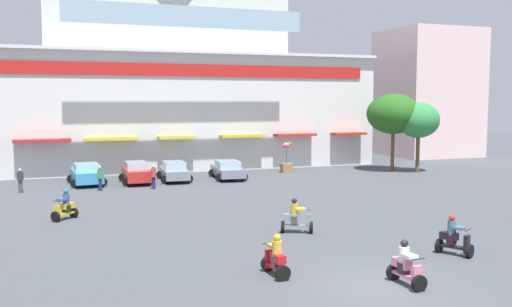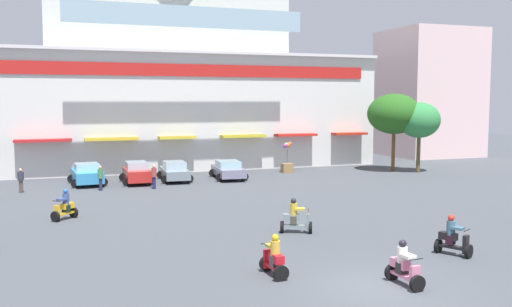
# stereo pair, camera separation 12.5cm
# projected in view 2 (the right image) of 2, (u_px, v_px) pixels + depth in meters

# --- Properties ---
(ground_plane) EXTENTS (128.00, 128.00, 0.00)m
(ground_plane) POSITION_uv_depth(u_px,v_px,m) (246.00, 211.00, 30.02)
(ground_plane) COLOR #42464C
(colonial_building) EXTENTS (36.00, 14.31, 20.23)m
(colonial_building) POSITION_uv_depth(u_px,v_px,m) (166.00, 71.00, 50.05)
(colonial_building) COLOR silver
(colonial_building) RESTS_ON ground
(flank_building_right) EXTENTS (8.73, 8.29, 13.17)m
(flank_building_right) POSITION_uv_depth(u_px,v_px,m) (429.00, 93.00, 59.94)
(flank_building_right) COLOR beige
(flank_building_right) RESTS_ON ground
(plaza_tree_1) EXTENTS (4.32, 4.50, 6.40)m
(plaza_tree_1) POSITION_uv_depth(u_px,v_px,m) (394.00, 114.00, 46.45)
(plaza_tree_1) COLOR brown
(plaza_tree_1) RESTS_ON ground
(plaza_tree_3) EXTENTS (3.50, 3.06, 5.69)m
(plaza_tree_3) POSITION_uv_depth(u_px,v_px,m) (419.00, 120.00, 45.78)
(plaza_tree_3) COLOR brown
(plaza_tree_3) RESTS_ON ground
(parked_car_0) EXTENTS (2.60, 4.16, 1.49)m
(parked_car_0) POSITION_uv_depth(u_px,v_px,m) (87.00, 174.00, 39.38)
(parked_car_0) COLOR #358CC5
(parked_car_0) RESTS_ON ground
(parked_car_1) EXTENTS (2.23, 3.95, 1.53)m
(parked_car_1) POSITION_uv_depth(u_px,v_px,m) (136.00, 172.00, 40.05)
(parked_car_1) COLOR red
(parked_car_1) RESTS_ON ground
(parked_car_2) EXTENTS (2.45, 4.36, 1.41)m
(parked_car_2) POSITION_uv_depth(u_px,v_px,m) (175.00, 171.00, 41.27)
(parked_car_2) COLOR gray
(parked_car_2) RESTS_ON ground
(parked_car_3) EXTENTS (2.66, 4.51, 1.35)m
(parked_car_3) POSITION_uv_depth(u_px,v_px,m) (228.00, 169.00, 42.34)
(parked_car_3) COLOR slate
(parked_car_3) RESTS_ON ground
(scooter_rider_1) EXTENTS (1.49, 1.06, 1.57)m
(scooter_rider_1) POSITION_uv_depth(u_px,v_px,m) (296.00, 219.00, 25.08)
(scooter_rider_1) COLOR black
(scooter_rider_1) RESTS_ON ground
(scooter_rider_2) EXTENTS (1.32, 1.25, 1.53)m
(scooter_rider_2) POSITION_uv_depth(u_px,v_px,m) (65.00, 207.00, 27.89)
(scooter_rider_2) COLOR black
(scooter_rider_2) RESTS_ON ground
(scooter_rider_3) EXTENTS (0.59, 1.35, 1.46)m
(scooter_rider_3) POSITION_uv_depth(u_px,v_px,m) (274.00, 259.00, 18.94)
(scooter_rider_3) COLOR black
(scooter_rider_3) RESTS_ON ground
(scooter_rider_4) EXTENTS (1.09, 1.42, 1.55)m
(scooter_rider_4) POSITION_uv_depth(u_px,v_px,m) (453.00, 239.00, 21.49)
(scooter_rider_4) COLOR black
(scooter_rider_4) RESTS_ON ground
(scooter_rider_6) EXTENTS (0.60, 1.45, 1.46)m
(scooter_rider_6) POSITION_uv_depth(u_px,v_px,m) (404.00, 267.00, 17.98)
(scooter_rider_6) COLOR black
(scooter_rider_6) RESTS_ON ground
(pedestrian_0) EXTENTS (0.37, 0.37, 1.61)m
(pedestrian_0) POSITION_uv_depth(u_px,v_px,m) (154.00, 175.00, 37.49)
(pedestrian_0) COLOR #21214F
(pedestrian_0) RESTS_ON ground
(pedestrian_2) EXTENTS (0.53, 0.53, 1.56)m
(pedestrian_2) POSITION_uv_depth(u_px,v_px,m) (21.00, 179.00, 35.93)
(pedestrian_2) COLOR #514240
(pedestrian_2) RESTS_ON ground
(pedestrian_3) EXTENTS (0.45, 0.45, 1.63)m
(pedestrian_3) POSITION_uv_depth(u_px,v_px,m) (100.00, 176.00, 36.79)
(pedestrian_3) COLOR #24273E
(pedestrian_3) RESTS_ON ground
(balloon_vendor_cart) EXTENTS (0.93, 0.74, 2.50)m
(balloon_vendor_cart) POSITION_uv_depth(u_px,v_px,m) (287.00, 161.00, 45.88)
(balloon_vendor_cart) COLOR olive
(balloon_vendor_cart) RESTS_ON ground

